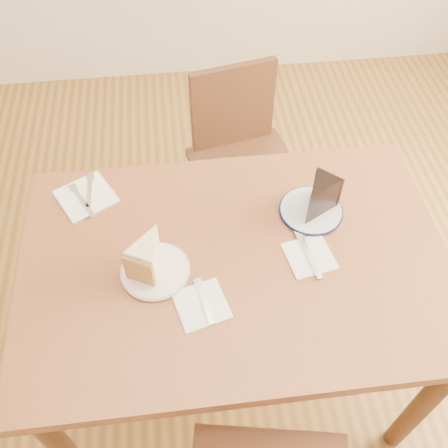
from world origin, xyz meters
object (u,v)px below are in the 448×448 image
(plate_cream, at_px, (155,271))
(chocolate_cake, at_px, (317,200))
(carrot_cake, at_px, (150,253))
(table, at_px, (235,277))
(plate_navy, at_px, (311,211))
(chair_far, at_px, (243,160))

(plate_cream, xyz_separation_m, chocolate_cake, (0.48, 0.15, 0.06))
(plate_cream, relative_size, carrot_cake, 1.59)
(plate_cream, xyz_separation_m, carrot_cake, (-0.01, 0.02, 0.05))
(chocolate_cake, bearing_deg, carrot_cake, 56.93)
(table, xyz_separation_m, plate_navy, (0.25, 0.14, 0.10))
(table, relative_size, plate_navy, 6.58)
(table, xyz_separation_m, plate_cream, (-0.22, -0.02, 0.10))
(table, xyz_separation_m, chocolate_cake, (0.25, 0.13, 0.16))
(plate_navy, relative_size, carrot_cake, 1.60)
(carrot_cake, bearing_deg, plate_navy, 43.09)
(plate_navy, bearing_deg, table, -150.46)
(plate_cream, bearing_deg, carrot_cake, 111.04)
(plate_navy, bearing_deg, plate_cream, -161.22)
(chair_far, bearing_deg, plate_cream, 51.20)
(table, xyz_separation_m, carrot_cake, (-0.23, 0.00, 0.16))
(chair_far, bearing_deg, table, 67.20)
(chair_far, distance_m, chocolate_cake, 0.67)
(plate_navy, distance_m, chocolate_cake, 0.06)
(table, bearing_deg, plate_navy, 29.54)
(table, distance_m, chair_far, 0.72)
(table, height_order, carrot_cake, carrot_cake)
(plate_cream, bearing_deg, chair_far, 63.44)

